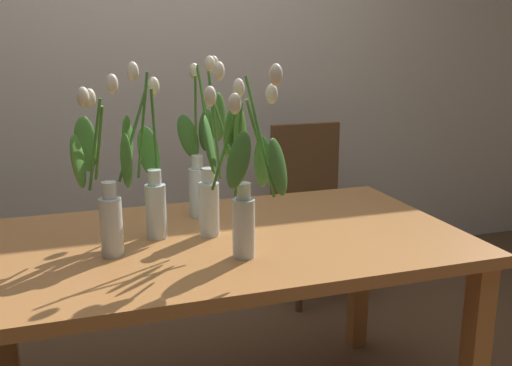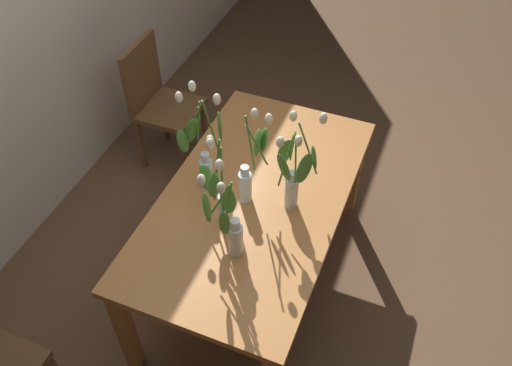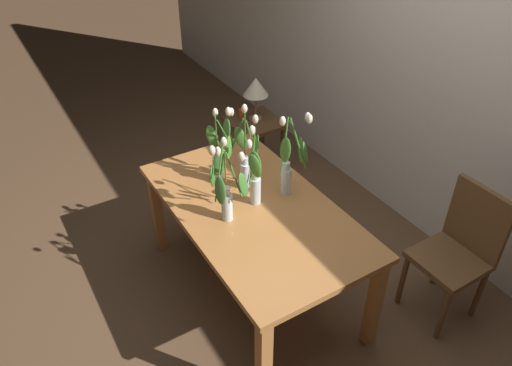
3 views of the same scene
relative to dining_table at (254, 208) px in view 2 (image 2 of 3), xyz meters
name	(u,v)px [view 2 (image 2 of 3)]	position (x,y,z in m)	size (l,w,h in m)	color
ground_plane	(254,278)	(0.00, 0.00, -0.65)	(18.00, 18.00, 0.00)	brown
dining_table	(254,208)	(0.00, 0.00, 0.00)	(1.60, 0.90, 0.74)	#B7753D
tulip_vase_0	(203,153)	(-0.01, 0.27, 0.31)	(0.17, 0.24, 0.59)	silver
tulip_vase_1	(250,171)	(-0.01, 0.01, 0.28)	(0.16, 0.14, 0.57)	silver
tulip_vase_2	(221,197)	(-0.23, 0.07, 0.29)	(0.18, 0.23, 0.57)	silver
tulip_vase_3	(294,174)	(0.02, -0.20, 0.31)	(0.26, 0.24, 0.58)	silver
tulip_vase_4	(229,230)	(-0.38, -0.04, 0.27)	(0.15, 0.19, 0.51)	silver
dining_chair	(158,98)	(0.79, 1.03, -0.12)	(0.40, 0.40, 0.93)	brown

